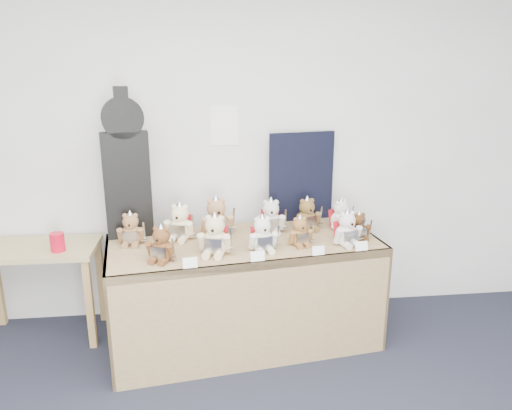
{
  "coord_description": "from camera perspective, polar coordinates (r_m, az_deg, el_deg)",
  "views": [
    {
      "loc": [
        0.0,
        -1.35,
        2.05
      ],
      "look_at": [
        0.38,
        1.87,
        1.09
      ],
      "focal_mm": 35.0,
      "sensor_mm": 36.0,
      "label": 1
    }
  ],
  "objects": [
    {
      "name": "guitar_case",
      "position": [
        3.63,
        -14.64,
        4.34
      ],
      "size": [
        0.34,
        0.16,
        1.07
      ],
      "rotation": [
        0.0,
        0.0,
        0.2
      ],
      "color": "black",
      "rests_on": "display_table"
    },
    {
      "name": "entry_card_c",
      "position": [
        3.32,
        7.14,
        -5.19
      ],
      "size": [
        0.09,
        0.03,
        0.06
      ],
      "primitive_type": "cube",
      "rotation": [
        -0.24,
        0.0,
        0.13
      ],
      "color": "white",
      "rests_on": "display_table"
    },
    {
      "name": "teddy_back_end",
      "position": [
        3.83,
        9.68,
        -1.22
      ],
      "size": [
        0.21,
        0.21,
        0.26
      ],
      "rotation": [
        0.0,
        0.0,
        0.59
      ],
      "color": "white",
      "rests_on": "display_table"
    },
    {
      "name": "entry_card_b",
      "position": [
        3.2,
        0.18,
        -5.87
      ],
      "size": [
        0.09,
        0.03,
        0.06
      ],
      "primitive_type": "cube",
      "rotation": [
        -0.24,
        0.0,
        0.13
      ],
      "color": "white",
      "rests_on": "display_table"
    },
    {
      "name": "teddy_front_centre",
      "position": [
        3.35,
        0.75,
        -3.48
      ],
      "size": [
        0.23,
        0.2,
        0.27
      ],
      "rotation": [
        0.0,
        0.0,
        0.16
      ],
      "color": "silver",
      "rests_on": "display_table"
    },
    {
      "name": "navy_board",
      "position": [
        3.93,
        5.21,
        3.2
      ],
      "size": [
        0.53,
        0.11,
        0.71
      ],
      "primitive_type": "cube",
      "rotation": [
        0.0,
        0.0,
        0.16
      ],
      "color": "black",
      "rests_on": "display_table"
    },
    {
      "name": "teddy_front_far_left",
      "position": [
        3.24,
        -10.77,
        -4.55
      ],
      "size": [
        0.21,
        0.2,
        0.26
      ],
      "rotation": [
        0.0,
        0.0,
        -0.38
      ],
      "color": "brown",
      "rests_on": "display_table"
    },
    {
      "name": "teddy_front_far_right",
      "position": [
        3.51,
        10.36,
        -2.78
      ],
      "size": [
        0.23,
        0.21,
        0.28
      ],
      "rotation": [
        0.0,
        0.0,
        0.27
      ],
      "color": "silver",
      "rests_on": "display_table"
    },
    {
      "name": "teddy_back_far_left",
      "position": [
        3.57,
        -14.1,
        -2.8
      ],
      "size": [
        0.21,
        0.17,
        0.26
      ],
      "rotation": [
        0.0,
        0.0,
        -0.04
      ],
      "color": "#8E6542",
      "rests_on": "display_table"
    },
    {
      "name": "entry_card_d",
      "position": [
        3.44,
        11.97,
        -4.62
      ],
      "size": [
        0.09,
        0.03,
        0.06
      ],
      "primitive_type": "cube",
      "rotation": [
        -0.24,
        0.0,
        0.13
      ],
      "color": "white",
      "rests_on": "display_table"
    },
    {
      "name": "display_table",
      "position": [
        3.55,
        -1.06,
        -7.13
      ],
      "size": [
        2.0,
        1.05,
        0.8
      ],
      "rotation": [
        0.0,
        0.0,
        0.13
      ],
      "color": "olive",
      "rests_on": "floor"
    },
    {
      "name": "teddy_front_end",
      "position": [
        3.65,
        11.67,
        -2.49
      ],
      "size": [
        0.18,
        0.15,
        0.22
      ],
      "rotation": [
        0.0,
        0.0,
        0.09
      ],
      "color": "#50321B",
      "rests_on": "display_table"
    },
    {
      "name": "teddy_back_left",
      "position": [
        3.6,
        -8.68,
        -2.09
      ],
      "size": [
        0.24,
        0.23,
        0.3
      ],
      "rotation": [
        0.0,
        0.0,
        -0.28
      ],
      "color": "beige",
      "rests_on": "display_table"
    },
    {
      "name": "teddy_back_centre_right",
      "position": [
        3.7,
        1.71,
        -1.46
      ],
      "size": [
        0.23,
        0.2,
        0.29
      ],
      "rotation": [
        0.0,
        0.0,
        -0.04
      ],
      "color": "silver",
      "rests_on": "display_table"
    },
    {
      "name": "teddy_front_left",
      "position": [
        3.3,
        -4.71,
        -3.6
      ],
      "size": [
        0.25,
        0.23,
        0.31
      ],
      "rotation": [
        0.0,
        0.0,
        -0.25
      ],
      "color": "beige",
      "rests_on": "display_table"
    },
    {
      "name": "red_cup",
      "position": [
        3.81,
        -21.75,
        -3.97
      ],
      "size": [
        0.1,
        0.1,
        0.13
      ],
      "primitive_type": "cylinder",
      "color": "red",
      "rests_on": "side_table"
    },
    {
      "name": "teddy_front_right",
      "position": [
        3.47,
        5.06,
        -3.13
      ],
      "size": [
        0.19,
        0.17,
        0.23
      ],
      "rotation": [
        0.0,
        0.0,
        0.21
      ],
      "color": "brown",
      "rests_on": "display_table"
    },
    {
      "name": "room_shell",
      "position": [
        3.88,
        -3.67,
        9.01
      ],
      "size": [
        6.0,
        6.0,
        6.0
      ],
      "color": "white",
      "rests_on": "floor"
    },
    {
      "name": "side_table",
      "position": [
        4.03,
        -23.7,
        -6.01
      ],
      "size": [
        0.88,
        0.5,
        0.73
      ],
      "rotation": [
        0.0,
        0.0,
        -0.02
      ],
      "color": "tan",
      "rests_on": "floor"
    },
    {
      "name": "entry_card_a",
      "position": [
        3.13,
        -7.54,
        -6.57
      ],
      "size": [
        0.09,
        0.03,
        0.07
      ],
      "primitive_type": "cube",
      "rotation": [
        -0.24,
        0.0,
        0.13
      ],
      "color": "white",
      "rests_on": "display_table"
    },
    {
      "name": "teddy_back_centre_left",
      "position": [
        3.63,
        -4.52,
        -1.57
      ],
      "size": [
        0.27,
        0.24,
        0.32
      ],
      "rotation": [
        0.0,
        0.0,
        0.21
      ],
      "color": "tan",
      "rests_on": "display_table"
    },
    {
      "name": "teddy_back_right",
      "position": [
        3.78,
        5.87,
        -1.19
      ],
      "size": [
        0.23,
        0.2,
        0.28
      ],
      "rotation": [
        0.0,
        0.0,
        0.22
      ],
      "color": "brown",
      "rests_on": "display_table"
    }
  ]
}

